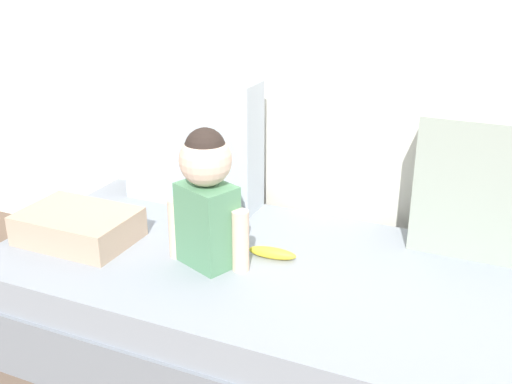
{
  "coord_description": "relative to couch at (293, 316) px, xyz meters",
  "views": [
    {
      "loc": [
        0.6,
        -1.66,
        1.34
      ],
      "look_at": [
        -0.14,
        0.0,
        0.61
      ],
      "focal_mm": 42.45,
      "sensor_mm": 36.0,
      "label": 1
    }
  ],
  "objects": [
    {
      "name": "folded_blanket",
      "position": [
        -0.79,
        -0.12,
        0.24
      ],
      "size": [
        0.4,
        0.28,
        0.11
      ],
      "primitive_type": "cube",
      "color": "tan",
      "rests_on": "couch"
    },
    {
      "name": "ground_plane",
      "position": [
        0.0,
        0.0,
        -0.18
      ],
      "size": [
        12.0,
        12.0,
        0.0
      ],
      "primitive_type": "plane",
      "color": "brown"
    },
    {
      "name": "banana",
      "position": [
        -0.1,
        0.04,
        0.2
      ],
      "size": [
        0.17,
        0.06,
        0.04
      ],
      "primitive_type": "ellipsoid",
      "rotation": [
        0.0,
        0.0,
        0.08
      ],
      "color": "yellow",
      "rests_on": "couch"
    },
    {
      "name": "couch",
      "position": [
        0.0,
        0.0,
        0.0
      ],
      "size": [
        2.13,
        0.94,
        0.36
      ],
      "color": "gray",
      "rests_on": "ground"
    },
    {
      "name": "throw_pillow_left",
      "position": [
        -0.59,
        0.37,
        0.44
      ],
      "size": [
        0.57,
        0.16,
        0.52
      ],
      "primitive_type": "cube",
      "color": "#B2BCC6",
      "rests_on": "couch"
    },
    {
      "name": "toddler",
      "position": [
        -0.28,
        -0.08,
        0.43
      ],
      "size": [
        0.29,
        0.19,
        0.47
      ],
      "color": "#568E66",
      "rests_on": "couch"
    },
    {
      "name": "throw_pillow_right",
      "position": [
        0.59,
        0.37,
        0.42
      ],
      "size": [
        0.55,
        0.16,
        0.48
      ],
      "primitive_type": "cube",
      "color": "#99A393",
      "rests_on": "couch"
    }
  ]
}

